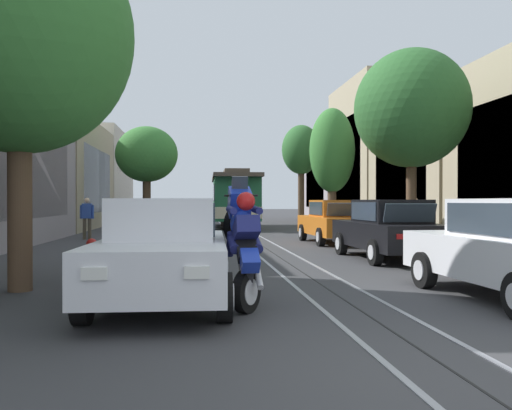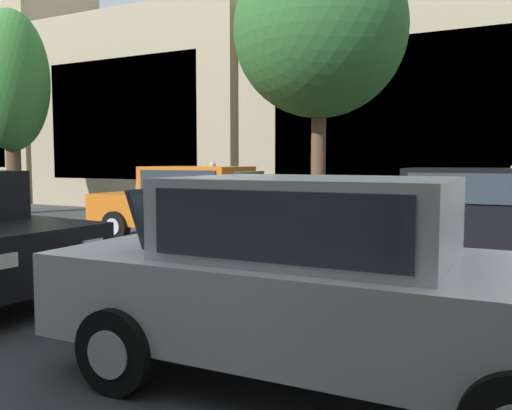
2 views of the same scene
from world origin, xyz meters
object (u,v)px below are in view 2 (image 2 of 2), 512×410
object	(u,v)px
street_tree_kerb_right_mid	(11,82)
pedestrian_on_left_pavement	(212,186)
parked_car_black_second_right	(464,215)
parked_car_orange_mid_right	(193,203)
street_tree_kerb_right_second	(320,31)
parked_car_white_second_left	(325,279)

from	to	relation	value
street_tree_kerb_right_mid	pedestrian_on_left_pavement	world-z (taller)	street_tree_kerb_right_mid
pedestrian_on_left_pavement	parked_car_black_second_right	bearing A→B (deg)	-117.96
street_tree_kerb_right_mid	parked_car_orange_mid_right	bearing A→B (deg)	-104.12
parked_car_black_second_right	street_tree_kerb_right_second	distance (m)	5.52
parked_car_white_second_left	parked_car_black_second_right	bearing A→B (deg)	-3.03
parked_car_black_second_right	street_tree_kerb_right_second	xyz separation A→B (m)	(2.06, 3.42, 3.81)
parked_car_white_second_left	street_tree_kerb_right_second	world-z (taller)	street_tree_kerb_right_second
parked_car_black_second_right	street_tree_kerb_right_mid	xyz separation A→B (m)	(2.10, 13.85, 3.37)
parked_car_orange_mid_right	street_tree_kerb_right_mid	distance (m)	9.28
parked_car_black_second_right	pedestrian_on_left_pavement	distance (m)	8.53
street_tree_kerb_right_mid	pedestrian_on_left_pavement	distance (m)	7.35
parked_car_black_second_right	street_tree_kerb_right_second	world-z (taller)	street_tree_kerb_right_second
parked_car_white_second_left	street_tree_kerb_right_mid	size ratio (longest dim) A/B	0.68
parked_car_white_second_left	pedestrian_on_left_pavement	xyz separation A→B (m)	(9.70, 7.23, 0.14)
pedestrian_on_left_pavement	parked_car_orange_mid_right	bearing A→B (deg)	-152.66
parked_car_white_second_left	parked_car_black_second_right	distance (m)	5.71
pedestrian_on_left_pavement	parked_car_white_second_left	bearing A→B (deg)	-143.29
parked_car_orange_mid_right	street_tree_kerb_right_mid	bearing A→B (deg)	75.88
parked_car_black_second_right	pedestrian_on_left_pavement	xyz separation A→B (m)	(4.00, 7.54, 0.14)
parked_car_orange_mid_right	street_tree_kerb_right_mid	world-z (taller)	street_tree_kerb_right_mid
parked_car_orange_mid_right	pedestrian_on_left_pavement	size ratio (longest dim) A/B	2.65
parked_car_black_second_right	parked_car_white_second_left	bearing A→B (deg)	176.97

